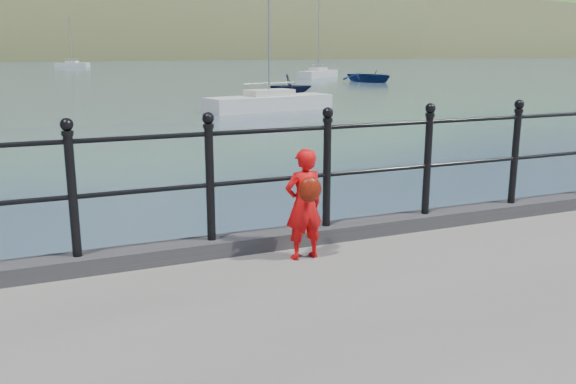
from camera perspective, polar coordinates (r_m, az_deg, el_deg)
name	(u,v)px	position (r m, az deg, el deg)	size (l,w,h in m)	color
ground	(267,334)	(6.52, -2.02, -13.12)	(600.00, 600.00, 0.00)	#2D4251
kerb	(271,239)	(5.99, -1.59, -4.46)	(60.00, 0.30, 0.15)	#28282B
railing	(271,164)	(5.81, -1.63, 2.60)	(18.11, 0.11, 1.20)	black
far_shore	(141,115)	(249.50, -13.59, 7.03)	(830.00, 200.00, 156.00)	#333A21
child	(304,204)	(5.54, 1.53, -1.09)	(0.39, 0.32, 1.03)	red
launch_blue	(371,76)	(55.69, 7.74, 10.70)	(3.63, 5.09, 1.05)	navy
launch_navy	(290,86)	(37.61, 0.18, 9.89)	(2.26, 2.62, 1.38)	black
sailboat_far	(318,74)	(64.19, 2.83, 10.96)	(5.79, 4.95, 8.65)	silver
sailboat_near	(269,103)	(29.54, -1.76, 8.29)	(6.55, 2.96, 8.70)	silver
sailboat_deep	(72,65)	(106.20, -19.55, 11.14)	(5.47, 4.12, 8.09)	silver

